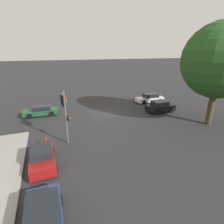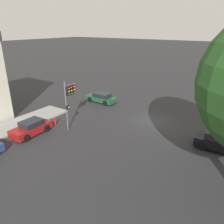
{
  "view_description": "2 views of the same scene",
  "coord_description": "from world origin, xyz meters",
  "px_view_note": "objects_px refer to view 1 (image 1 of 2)",
  "views": [
    {
      "loc": [
        7.56,
        22.03,
        8.31
      ],
      "look_at": [
        1.03,
        4.85,
        1.81
      ],
      "focal_mm": 28.0,
      "sensor_mm": 36.0,
      "label": 1
    },
    {
      "loc": [
        -8.86,
        21.1,
        9.94
      ],
      "look_at": [
        3.08,
        3.48,
        1.54
      ],
      "focal_mm": 35.0,
      "sensor_mm": 36.0,
      "label": 2
    }
  ],
  "objects_px": {
    "parked_car_0": "(42,157)",
    "traffic_signal": "(64,105)",
    "crossing_car_0": "(150,98)",
    "crossing_car_1": "(160,107)",
    "street_tree": "(220,61)",
    "fire_hydrant": "(46,142)",
    "parked_car_1": "(44,223)",
    "crossing_car_2": "(41,111)"
  },
  "relations": [
    {
      "from": "street_tree",
      "to": "traffic_signal",
      "type": "bearing_deg",
      "value": -6.44
    },
    {
      "from": "traffic_signal",
      "to": "fire_hydrant",
      "type": "height_order",
      "value": "traffic_signal"
    },
    {
      "from": "fire_hydrant",
      "to": "street_tree",
      "type": "bearing_deg",
      "value": 175.84
    },
    {
      "from": "parked_car_0",
      "to": "crossing_car_0",
      "type": "bearing_deg",
      "value": 123.25
    },
    {
      "from": "street_tree",
      "to": "parked_car_0",
      "type": "height_order",
      "value": "street_tree"
    },
    {
      "from": "crossing_car_1",
      "to": "parked_car_1",
      "type": "relative_size",
      "value": 0.84
    },
    {
      "from": "traffic_signal",
      "to": "parked_car_1",
      "type": "bearing_deg",
      "value": -108.22
    },
    {
      "from": "crossing_car_1",
      "to": "parked_car_0",
      "type": "distance_m",
      "value": 17.37
    },
    {
      "from": "crossing_car_2",
      "to": "fire_hydrant",
      "type": "relative_size",
      "value": 4.77
    },
    {
      "from": "crossing_car_1",
      "to": "parked_car_1",
      "type": "distance_m",
      "value": 20.36
    },
    {
      "from": "traffic_signal",
      "to": "street_tree",
      "type": "bearing_deg",
      "value": -10.85
    },
    {
      "from": "street_tree",
      "to": "crossing_car_1",
      "type": "relative_size",
      "value": 2.82
    },
    {
      "from": "crossing_car_0",
      "to": "parked_car_0",
      "type": "distance_m",
      "value": 20.88
    },
    {
      "from": "crossing_car_2",
      "to": "parked_car_1",
      "type": "height_order",
      "value": "parked_car_1"
    },
    {
      "from": "crossing_car_2",
      "to": "parked_car_1",
      "type": "bearing_deg",
      "value": 92.2
    },
    {
      "from": "crossing_car_0",
      "to": "crossing_car_2",
      "type": "distance_m",
      "value": 17.22
    },
    {
      "from": "traffic_signal",
      "to": "parked_car_0",
      "type": "bearing_deg",
      "value": -129.25
    },
    {
      "from": "traffic_signal",
      "to": "crossing_car_1",
      "type": "height_order",
      "value": "traffic_signal"
    },
    {
      "from": "fire_hydrant",
      "to": "crossing_car_0",
      "type": "bearing_deg",
      "value": -151.07
    },
    {
      "from": "street_tree",
      "to": "crossing_car_1",
      "type": "height_order",
      "value": "street_tree"
    },
    {
      "from": "crossing_car_1",
      "to": "parked_car_1",
      "type": "xyz_separation_m",
      "value": [
        15.71,
        12.95,
        -0.1
      ]
    },
    {
      "from": "parked_car_1",
      "to": "crossing_car_1",
      "type": "bearing_deg",
      "value": 129.46
    },
    {
      "from": "crossing_car_2",
      "to": "fire_hydrant",
      "type": "height_order",
      "value": "crossing_car_2"
    },
    {
      "from": "crossing_car_0",
      "to": "parked_car_1",
      "type": "distance_m",
      "value": 24.55
    },
    {
      "from": "parked_car_0",
      "to": "traffic_signal",
      "type": "bearing_deg",
      "value": 143.29
    },
    {
      "from": "fire_hydrant",
      "to": "crossing_car_2",
      "type": "bearing_deg",
      "value": -87.07
    },
    {
      "from": "street_tree",
      "to": "crossing_car_1",
      "type": "distance_m",
      "value": 9.14
    },
    {
      "from": "crossing_car_0",
      "to": "fire_hydrant",
      "type": "relative_size",
      "value": 5.1
    },
    {
      "from": "street_tree",
      "to": "crossing_car_1",
      "type": "bearing_deg",
      "value": -65.37
    },
    {
      "from": "crossing_car_1",
      "to": "crossing_car_2",
      "type": "relative_size",
      "value": 0.91
    },
    {
      "from": "traffic_signal",
      "to": "crossing_car_2",
      "type": "distance_m",
      "value": 9.21
    },
    {
      "from": "crossing_car_0",
      "to": "crossing_car_2",
      "type": "height_order",
      "value": "crossing_car_0"
    },
    {
      "from": "crossing_car_2",
      "to": "parked_car_0",
      "type": "xyz_separation_m",
      "value": [
        -0.13,
        11.64,
        0.03
      ]
    },
    {
      "from": "traffic_signal",
      "to": "crossing_car_1",
      "type": "distance_m",
      "value": 14.38
    },
    {
      "from": "traffic_signal",
      "to": "parked_car_1",
      "type": "height_order",
      "value": "traffic_signal"
    },
    {
      "from": "crossing_car_2",
      "to": "crossing_car_1",
      "type": "bearing_deg",
      "value": 166.15
    },
    {
      "from": "crossing_car_0",
      "to": "parked_car_1",
      "type": "bearing_deg",
      "value": 48.17
    },
    {
      "from": "crossing_car_0",
      "to": "crossing_car_1",
      "type": "bearing_deg",
      "value": 76.72
    },
    {
      "from": "traffic_signal",
      "to": "fire_hydrant",
      "type": "xyz_separation_m",
      "value": [
        1.95,
        0.51,
        -3.11
      ]
    },
    {
      "from": "crossing_car_0",
      "to": "crossing_car_1",
      "type": "height_order",
      "value": "crossing_car_1"
    },
    {
      "from": "crossing_car_0",
      "to": "parked_car_0",
      "type": "height_order",
      "value": "crossing_car_0"
    },
    {
      "from": "parked_car_1",
      "to": "parked_car_0",
      "type": "bearing_deg",
      "value": -179.34
    }
  ]
}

